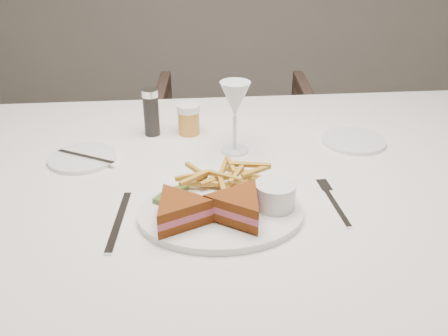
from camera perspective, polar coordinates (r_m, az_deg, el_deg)
table at (r=1.33m, az=0.04°, el=-15.42°), size 1.67×1.21×0.75m
chair_far at (r=2.17m, az=1.11°, el=2.06°), size 0.68×0.64×0.68m
table_setting at (r=1.04m, az=-0.53°, el=-0.66°), size 0.82×0.57×0.18m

